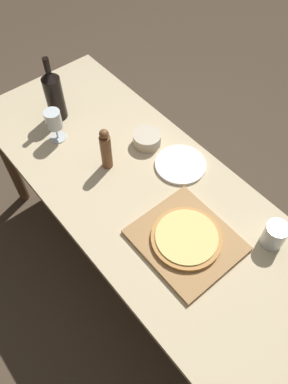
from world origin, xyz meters
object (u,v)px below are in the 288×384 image
(wine_glass, at_px, (54,121))
(small_bowl, at_px, (147,139))
(pizza, at_px, (186,238))
(wine_bottle, at_px, (54,94))
(pepper_mill, at_px, (106,149))

(wine_glass, relative_size, small_bowl, 1.25)
(pizza, distance_m, wine_bottle, 0.89)
(small_bowl, bearing_deg, pizza, -113.61)
(wine_bottle, relative_size, pepper_mill, 1.51)
(wine_glass, height_order, small_bowl, wine_glass)
(pizza, xyz_separation_m, wine_bottle, (-0.00, 0.89, 0.10))
(wine_bottle, bearing_deg, wine_glass, -124.19)
(pizza, height_order, pepper_mill, pepper_mill)
(pizza, relative_size, small_bowl, 2.11)
(wine_glass, distance_m, small_bowl, 0.42)
(pepper_mill, height_order, wine_glass, pepper_mill)
(pizza, distance_m, pepper_mill, 0.50)
(pizza, relative_size, wine_glass, 1.70)
(wine_bottle, height_order, pepper_mill, wine_bottle)
(wine_glass, bearing_deg, small_bowl, -44.64)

